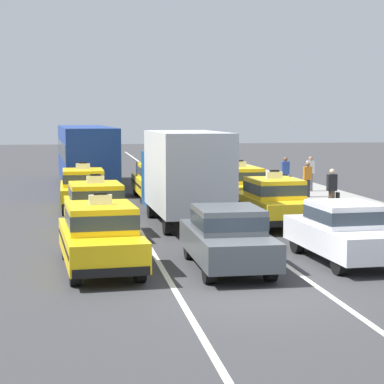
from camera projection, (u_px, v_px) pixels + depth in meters
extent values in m
plane|color=#353538|center=(254.00, 295.00, 15.34)|extent=(160.00, 160.00, 0.00)
cube|color=silver|center=(119.00, 194.00, 34.70)|extent=(0.14, 80.00, 0.01)
cube|color=silver|center=(184.00, 193.00, 35.22)|extent=(0.14, 80.00, 0.01)
cube|color=gray|center=(329.00, 202.00, 31.22)|extent=(4.00, 90.00, 0.15)
cylinder|color=black|center=(67.00, 247.00, 19.14)|extent=(0.28, 0.65, 0.64)
cylinder|color=black|center=(122.00, 245.00, 19.48)|extent=(0.28, 0.65, 0.64)
cylinder|color=black|center=(75.00, 272.00, 16.18)|extent=(0.28, 0.65, 0.64)
cylinder|color=black|center=(140.00, 269.00, 16.52)|extent=(0.28, 0.65, 0.64)
cube|color=yellow|center=(100.00, 243.00, 17.79)|extent=(2.10, 4.61, 0.70)
cube|color=black|center=(100.00, 241.00, 17.79)|extent=(2.10, 4.25, 0.10)
cube|color=yellow|center=(101.00, 217.00, 17.58)|extent=(1.74, 2.20, 0.64)
cube|color=#2D3842|center=(101.00, 217.00, 17.58)|extent=(1.76, 2.23, 0.35)
cube|color=white|center=(100.00, 200.00, 17.53)|extent=(0.57, 0.16, 0.24)
cube|color=black|center=(100.00, 194.00, 17.51)|extent=(0.33, 0.13, 0.06)
cube|color=black|center=(92.00, 238.00, 19.96)|extent=(1.72, 0.26, 0.20)
cube|color=black|center=(111.00, 272.00, 15.68)|extent=(1.72, 0.26, 0.20)
cylinder|color=black|center=(70.00, 218.00, 24.58)|extent=(0.28, 0.65, 0.64)
cylinder|color=black|center=(113.00, 217.00, 24.91)|extent=(0.28, 0.65, 0.64)
cylinder|color=black|center=(76.00, 232.00, 21.62)|extent=(0.28, 0.65, 0.64)
cylinder|color=black|center=(124.00, 230.00, 21.95)|extent=(0.28, 0.65, 0.64)
cube|color=yellow|center=(96.00, 213.00, 23.23)|extent=(2.07, 4.60, 0.70)
cube|color=black|center=(95.00, 212.00, 23.22)|extent=(2.07, 4.24, 0.10)
cube|color=yellow|center=(96.00, 193.00, 23.01)|extent=(1.72, 2.19, 0.64)
cube|color=#2D3842|center=(96.00, 193.00, 23.01)|extent=(1.75, 2.21, 0.35)
cube|color=white|center=(95.00, 180.00, 22.96)|extent=(0.57, 0.15, 0.24)
cube|color=black|center=(95.00, 175.00, 22.95)|extent=(0.33, 0.13, 0.06)
cube|color=black|center=(90.00, 212.00, 25.40)|extent=(1.72, 0.24, 0.20)
cube|color=black|center=(103.00, 232.00, 21.11)|extent=(1.72, 0.24, 0.20)
cylinder|color=black|center=(65.00, 198.00, 30.45)|extent=(0.25, 0.64, 0.64)
cylinder|color=black|center=(100.00, 197.00, 30.71)|extent=(0.25, 0.64, 0.64)
cylinder|color=black|center=(65.00, 207.00, 27.46)|extent=(0.25, 0.64, 0.64)
cylinder|color=black|center=(104.00, 206.00, 27.72)|extent=(0.25, 0.64, 0.64)
cube|color=yellow|center=(83.00, 193.00, 29.05)|extent=(1.85, 4.52, 0.70)
cube|color=black|center=(83.00, 192.00, 29.04)|extent=(1.87, 4.16, 0.10)
cube|color=yellow|center=(83.00, 177.00, 28.83)|extent=(1.62, 2.12, 0.64)
cube|color=#2D3842|center=(83.00, 177.00, 28.83)|extent=(1.65, 2.14, 0.35)
cube|color=white|center=(83.00, 166.00, 28.78)|extent=(0.56, 0.13, 0.24)
cube|color=black|center=(83.00, 163.00, 28.77)|extent=(0.32, 0.11, 0.06)
cube|color=black|center=(82.00, 194.00, 31.24)|extent=(1.71, 0.16, 0.20)
cube|color=black|center=(85.00, 206.00, 26.91)|extent=(1.71, 0.16, 0.20)
cylinder|color=black|center=(64.00, 176.00, 41.17)|extent=(0.27, 0.65, 0.64)
cylinder|color=black|center=(99.00, 176.00, 41.60)|extent=(0.27, 0.65, 0.64)
cylinder|color=black|center=(70.00, 188.00, 34.65)|extent=(0.27, 0.65, 0.64)
cylinder|color=black|center=(111.00, 187.00, 35.07)|extent=(0.27, 0.65, 0.64)
cube|color=navy|center=(86.00, 154.00, 37.97)|extent=(3.05, 11.31, 2.90)
cube|color=#2D3842|center=(85.00, 149.00, 37.94)|extent=(3.05, 10.86, 0.84)
cube|color=black|center=(79.00, 129.00, 43.23)|extent=(2.13, 0.18, 0.36)
cylinder|color=black|center=(190.00, 247.00, 19.18)|extent=(0.24, 0.64, 0.64)
cylinder|color=black|center=(242.00, 246.00, 19.41)|extent=(0.24, 0.64, 0.64)
cylinder|color=black|center=(209.00, 270.00, 16.40)|extent=(0.24, 0.64, 0.64)
cylinder|color=black|center=(270.00, 268.00, 16.63)|extent=(0.24, 0.64, 0.64)
cube|color=#4C5156|center=(227.00, 244.00, 17.87)|extent=(1.78, 4.31, 0.66)
cube|color=#4C5156|center=(228.00, 219.00, 17.71)|extent=(1.57, 1.91, 0.60)
cube|color=#2D3842|center=(228.00, 219.00, 17.71)|extent=(1.59, 1.93, 0.33)
cylinder|color=black|center=(151.00, 209.00, 26.85)|extent=(0.26, 0.65, 0.64)
cylinder|color=black|center=(201.00, 208.00, 27.21)|extent=(0.26, 0.65, 0.64)
cylinder|color=black|center=(167.00, 225.00, 23.04)|extent=(0.26, 0.65, 0.64)
cylinder|color=black|center=(225.00, 223.00, 23.40)|extent=(0.26, 0.65, 0.64)
cube|color=#194C8C|center=(172.00, 179.00, 27.87)|extent=(2.16, 2.26, 2.10)
cube|color=#2D3842|center=(167.00, 169.00, 28.88)|extent=(1.93, 0.11, 0.76)
cube|color=#B2B7C1|center=(187.00, 171.00, 24.63)|extent=(2.44, 5.26, 2.70)
cylinder|color=black|center=(136.00, 189.00, 34.30)|extent=(0.25, 0.64, 0.64)
cylinder|color=black|center=(167.00, 188.00, 34.57)|extent=(0.25, 0.64, 0.64)
cylinder|color=black|center=(143.00, 196.00, 31.31)|extent=(0.25, 0.64, 0.64)
cylinder|color=black|center=(177.00, 195.00, 31.57)|extent=(0.25, 0.64, 0.64)
cube|color=yellow|center=(156.00, 184.00, 32.90)|extent=(1.87, 4.53, 0.70)
cube|color=black|center=(156.00, 183.00, 32.90)|extent=(1.88, 4.17, 0.10)
cube|color=yellow|center=(156.00, 170.00, 32.68)|extent=(1.63, 2.12, 0.64)
cube|color=#2D3842|center=(156.00, 170.00, 32.68)|extent=(1.65, 2.14, 0.35)
cube|color=white|center=(156.00, 160.00, 32.64)|extent=(0.56, 0.13, 0.24)
cube|color=black|center=(156.00, 157.00, 32.62)|extent=(0.32, 0.11, 0.06)
cube|color=black|center=(150.00, 185.00, 35.09)|extent=(1.71, 0.17, 0.20)
cube|color=black|center=(162.00, 195.00, 30.77)|extent=(1.71, 0.17, 0.20)
cylinder|color=black|center=(297.00, 242.00, 20.04)|extent=(0.27, 0.65, 0.64)
cylinder|color=black|center=(345.00, 240.00, 20.35)|extent=(0.27, 0.65, 0.64)
cylinder|color=black|center=(340.00, 262.00, 17.28)|extent=(0.27, 0.65, 0.64)
cube|color=silver|center=(343.00, 237.00, 18.78)|extent=(1.99, 4.39, 0.66)
cube|color=silver|center=(345.00, 214.00, 18.62)|extent=(1.66, 1.98, 0.60)
cube|color=#2D3842|center=(345.00, 214.00, 18.62)|extent=(1.68, 2.00, 0.33)
cylinder|color=black|center=(240.00, 211.00, 26.25)|extent=(0.27, 0.65, 0.64)
cylinder|color=black|center=(279.00, 210.00, 26.55)|extent=(0.27, 0.65, 0.64)
cylinder|color=black|center=(265.00, 224.00, 23.27)|extent=(0.27, 0.65, 0.64)
cylinder|color=black|center=(308.00, 222.00, 23.57)|extent=(0.27, 0.65, 0.64)
cube|color=yellow|center=(273.00, 207.00, 24.88)|extent=(1.98, 4.57, 0.70)
cube|color=black|center=(273.00, 205.00, 24.87)|extent=(1.99, 4.21, 0.10)
cube|color=yellow|center=(274.00, 188.00, 24.66)|extent=(1.68, 2.16, 0.64)
cube|color=#2D3842|center=(274.00, 188.00, 24.66)|extent=(1.71, 2.18, 0.35)
cube|color=white|center=(274.00, 175.00, 24.61)|extent=(0.56, 0.14, 0.24)
cube|color=black|center=(274.00, 171.00, 24.59)|extent=(0.32, 0.12, 0.06)
cube|color=black|center=(254.00, 206.00, 27.05)|extent=(1.71, 0.21, 0.20)
cube|color=black|center=(294.00, 223.00, 22.75)|extent=(1.71, 0.21, 0.20)
cylinder|color=black|center=(212.00, 195.00, 31.63)|extent=(0.27, 0.65, 0.64)
cylinder|color=black|center=(245.00, 194.00, 31.95)|extent=(0.27, 0.65, 0.64)
cylinder|color=black|center=(231.00, 203.00, 28.66)|extent=(0.27, 0.65, 0.64)
cylinder|color=black|center=(266.00, 202.00, 28.98)|extent=(0.27, 0.65, 0.64)
cube|color=yellow|center=(238.00, 190.00, 30.27)|extent=(2.04, 4.59, 0.70)
cube|color=black|center=(238.00, 189.00, 30.26)|extent=(2.04, 4.23, 0.10)
cube|color=yellow|center=(239.00, 175.00, 30.05)|extent=(1.71, 2.18, 0.64)
cube|color=#2D3842|center=(239.00, 175.00, 30.05)|extent=(1.73, 2.21, 0.35)
cube|color=white|center=(239.00, 164.00, 30.00)|extent=(0.57, 0.15, 0.24)
cube|color=black|center=(239.00, 161.00, 29.99)|extent=(0.33, 0.13, 0.06)
cube|color=black|center=(225.00, 191.00, 32.44)|extent=(1.72, 0.23, 0.20)
cube|color=black|center=(254.00, 202.00, 28.15)|extent=(1.72, 0.23, 0.20)
cylinder|color=black|center=(193.00, 182.00, 37.59)|extent=(0.27, 0.65, 0.64)
cylinder|color=black|center=(221.00, 182.00, 37.90)|extent=(0.27, 0.65, 0.64)
cylinder|color=black|center=(207.00, 188.00, 34.61)|extent=(0.27, 0.65, 0.64)
cylinder|color=black|center=(237.00, 187.00, 34.93)|extent=(0.27, 0.65, 0.64)
cube|color=yellow|center=(214.00, 178.00, 36.22)|extent=(2.03, 4.59, 0.70)
cube|color=black|center=(214.00, 177.00, 36.21)|extent=(2.03, 4.23, 0.10)
cube|color=yellow|center=(215.00, 165.00, 36.00)|extent=(1.71, 2.18, 0.64)
cube|color=#2D3842|center=(215.00, 165.00, 36.00)|extent=(1.73, 2.20, 0.35)
cube|color=white|center=(215.00, 156.00, 35.95)|extent=(0.57, 0.15, 0.24)
cube|color=black|center=(215.00, 153.00, 35.94)|extent=(0.33, 0.13, 0.06)
cube|color=black|center=(204.00, 179.00, 38.39)|extent=(1.71, 0.23, 0.20)
cube|color=black|center=(226.00, 187.00, 34.10)|extent=(1.71, 0.23, 0.20)
cylinder|color=black|center=(179.00, 174.00, 42.76)|extent=(0.25, 0.64, 0.64)
cylinder|color=black|center=(203.00, 174.00, 42.99)|extent=(0.25, 0.64, 0.64)
cylinder|color=black|center=(186.00, 179.00, 39.76)|extent=(0.25, 0.64, 0.64)
cylinder|color=black|center=(212.00, 178.00, 39.98)|extent=(0.25, 0.64, 0.64)
cube|color=yellow|center=(195.00, 170.00, 41.33)|extent=(1.85, 4.52, 0.70)
cube|color=black|center=(195.00, 169.00, 41.33)|extent=(1.87, 4.16, 0.10)
cube|color=yellow|center=(195.00, 159.00, 41.12)|extent=(1.62, 2.12, 0.64)
cube|color=#2D3842|center=(195.00, 159.00, 41.12)|extent=(1.64, 2.14, 0.35)
cube|color=white|center=(195.00, 151.00, 41.07)|extent=(0.56, 0.13, 0.24)
cube|color=black|center=(195.00, 148.00, 41.05)|extent=(0.32, 0.11, 0.06)
cube|color=black|center=(189.00, 171.00, 43.53)|extent=(1.71, 0.16, 0.20)
cube|color=black|center=(201.00, 178.00, 39.19)|extent=(1.71, 0.16, 0.20)
cylinder|color=black|center=(165.00, 167.00, 48.28)|extent=(0.25, 0.64, 0.64)
cylinder|color=black|center=(187.00, 167.00, 48.55)|extent=(0.25, 0.64, 0.64)
cylinder|color=black|center=(172.00, 171.00, 45.29)|extent=(0.25, 0.64, 0.64)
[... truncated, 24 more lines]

